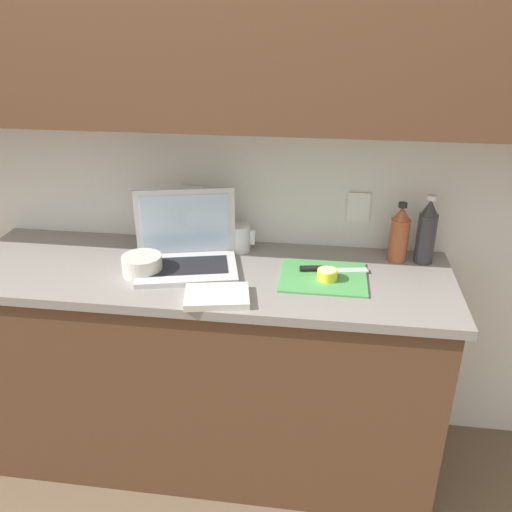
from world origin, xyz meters
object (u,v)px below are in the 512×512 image
at_px(lemon_half_cut, 327,274).
at_px(laptop, 186,249).
at_px(knife, 322,269).
at_px(bowl_white, 142,265).
at_px(bottle_oil_tall, 427,232).
at_px(measuring_cup, 239,238).
at_px(cutting_board, 323,277).
at_px(bottle_green_soda, 399,235).

bearing_deg(lemon_half_cut, laptop, 173.45).
xyz_separation_m(knife, bowl_white, (-0.67, -0.10, 0.02)).
bearing_deg(bottle_oil_tall, measuring_cup, 179.29).
bearing_deg(lemon_half_cut, measuring_cup, 148.24).
xyz_separation_m(laptop, knife, (0.52, 0.00, -0.05)).
height_order(cutting_board, lemon_half_cut, lemon_half_cut).
height_order(laptop, knife, laptop).
height_order(lemon_half_cut, bowl_white, bowl_white).
height_order(cutting_board, knife, knife).
relative_size(cutting_board, lemon_half_cut, 4.27).
relative_size(laptop, lemon_half_cut, 5.85).
distance_m(lemon_half_cut, bowl_white, 0.69).
relative_size(laptop, bowl_white, 2.92).
xyz_separation_m(bottle_oil_tall, measuring_cup, (-0.74, 0.01, -0.07)).
distance_m(bottle_oil_tall, measuring_cup, 0.74).
height_order(lemon_half_cut, bottle_oil_tall, bottle_oil_tall).
relative_size(laptop, bottle_green_soda, 1.81).
distance_m(laptop, lemon_half_cut, 0.55).
bearing_deg(lemon_half_cut, knife, 107.09).
xyz_separation_m(bottle_oil_tall, bowl_white, (-1.06, -0.25, -0.09)).
xyz_separation_m(knife, bottle_green_soda, (0.29, 0.15, 0.09)).
height_order(bottle_oil_tall, measuring_cup, bottle_oil_tall).
height_order(cutting_board, bowl_white, bowl_white).
relative_size(cutting_board, bottle_oil_tall, 1.16).
bearing_deg(measuring_cup, cutting_board, -29.78).
distance_m(laptop, bowl_white, 0.18).
relative_size(lemon_half_cut, bottle_green_soda, 0.31).
height_order(lemon_half_cut, bottle_green_soda, bottle_green_soda).
distance_m(lemon_half_cut, bottle_oil_tall, 0.44).
xyz_separation_m(cutting_board, measuring_cup, (-0.35, 0.20, 0.05)).
bearing_deg(lemon_half_cut, bottle_green_soda, 38.94).
xyz_separation_m(laptop, measuring_cup, (0.18, 0.16, -0.01)).
relative_size(laptop, knife, 1.68).
relative_size(bottle_green_soda, measuring_cup, 2.08).
xyz_separation_m(cutting_board, lemon_half_cut, (0.01, -0.03, 0.02)).
xyz_separation_m(laptop, bowl_white, (-0.15, -0.10, -0.03)).
distance_m(cutting_board, knife, 0.04).
xyz_separation_m(bottle_green_soda, measuring_cup, (-0.64, 0.01, -0.05)).
relative_size(cutting_board, bottle_green_soda, 1.32).
relative_size(cutting_board, knife, 1.22).
bearing_deg(knife, measuring_cup, 145.69).
bearing_deg(measuring_cup, lemon_half_cut, -31.76).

